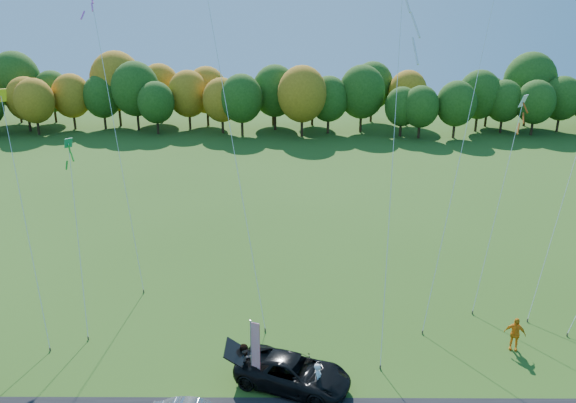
{
  "coord_description": "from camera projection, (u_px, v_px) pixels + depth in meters",
  "views": [
    {
      "loc": [
        0.13,
        -22.08,
        16.79
      ],
      "look_at": [
        0.0,
        6.0,
        7.0
      ],
      "focal_mm": 35.0,
      "sensor_mm": 36.0,
      "label": 1
    }
  ],
  "objects": [
    {
      "name": "kite_delta_red",
      "position": [
        393.0,
        156.0,
        28.74
      ],
      "size": [
        2.9,
        9.87,
        19.19
      ],
      "color": "#4C3F33",
      "rests_on": "ground"
    },
    {
      "name": "kite_parafoil_rainbow",
      "position": [
        572.0,
        171.0,
        32.98
      ],
      "size": [
        8.04,
        8.89,
        15.6
      ],
      "color": "#4C3F33",
      "rests_on": "ground"
    },
    {
      "name": "person_east",
      "position": [
        515.0,
        334.0,
        28.77
      ],
      "size": [
        1.15,
        0.79,
        1.81
      ],
      "primitive_type": "imported",
      "rotation": [
        0.0,
        0.0,
        -0.37
      ],
      "color": "orange",
      "rests_on": "ground"
    },
    {
      "name": "kite_diamond_green",
      "position": [
        78.0,
        235.0,
        31.05
      ],
      "size": [
        2.57,
        6.33,
        9.93
      ],
      "color": "#4C3F33",
      "rests_on": "ground"
    },
    {
      "name": "feather_flag",
      "position": [
        254.0,
        348.0,
        25.37
      ],
      "size": [
        0.45,
        0.22,
        3.57
      ],
      "color": "#999999",
      "rests_on": "ground"
    },
    {
      "name": "ground",
      "position": [
        287.0,
        384.0,
        26.38
      ],
      "size": [
        160.0,
        160.0,
        0.0
      ],
      "primitive_type": "plane",
      "color": "#294D14"
    },
    {
      "name": "kite_diamond_yellow",
      "position": [
        24.0,
        217.0,
        29.85
      ],
      "size": [
        4.26,
        6.97,
        12.9
      ],
      "color": "#4C3F33",
      "rests_on": "ground"
    },
    {
      "name": "kite_diamond_white",
      "position": [
        499.0,
        203.0,
        33.18
      ],
      "size": [
        4.29,
        6.39,
        12.12
      ],
      "color": "#4C3F33",
      "rests_on": "ground"
    },
    {
      "name": "kite_diamond_pink",
      "position": [
        117.0,
        142.0,
        34.53
      ],
      "size": [
        3.71,
        6.13,
        18.12
      ],
      "color": "#4C3F33",
      "rests_on": "ground"
    },
    {
      "name": "black_suv",
      "position": [
        293.0,
        373.0,
        25.97
      ],
      "size": [
        5.91,
        4.31,
        1.49
      ],
      "primitive_type": "imported",
      "rotation": [
        0.0,
        0.0,
        1.19
      ],
      "color": "black",
      "rests_on": "ground"
    },
    {
      "name": "kite_delta_blue",
      "position": [
        227.0,
        112.0,
        32.2
      ],
      "size": [
        6.21,
        12.11,
        23.25
      ],
      "color": "#4C3F33",
      "rests_on": "ground"
    },
    {
      "name": "person_tailgate_a",
      "position": [
        318.0,
        380.0,
        25.34
      ],
      "size": [
        0.5,
        0.67,
        1.66
      ],
      "primitive_type": "imported",
      "rotation": [
        0.0,
        0.0,
        1.38
      ],
      "color": "white",
      "rests_on": "ground"
    },
    {
      "name": "tree_line",
      "position": [
        290.0,
        133.0,
        78.31
      ],
      "size": [
        116.0,
        12.0,
        10.0
      ],
      "primitive_type": null,
      "color": "#1E4711",
      "rests_on": "ground"
    },
    {
      "name": "kite_parafoil_orange",
      "position": [
        474.0,
        94.0,
        32.31
      ],
      "size": [
        8.54,
        13.02,
        24.45
      ],
      "color": "#4C3F33",
      "rests_on": "ground"
    },
    {
      "name": "person_tailgate_b",
      "position": [
        245.0,
        363.0,
        26.31
      ],
      "size": [
        1.18,
        1.21,
        1.96
      ],
      "primitive_type": "imported",
      "rotation": [
        0.0,
        0.0,
        0.87
      ],
      "color": "gray",
      "rests_on": "ground"
    }
  ]
}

